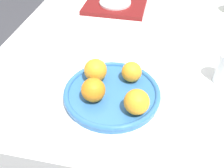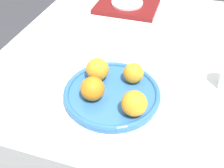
{
  "view_description": "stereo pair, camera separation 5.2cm",
  "coord_description": "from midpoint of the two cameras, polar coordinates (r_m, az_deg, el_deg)",
  "views": [
    {
      "loc": [
        0.01,
        -0.82,
        1.3
      ],
      "look_at": [
        -0.1,
        -0.27,
        0.81
      ],
      "focal_mm": 42.0,
      "sensor_mm": 36.0,
      "label": 1
    },
    {
      "loc": [
        0.06,
        -0.81,
        1.3
      ],
      "look_at": [
        -0.1,
        -0.27,
        0.81
      ],
      "focal_mm": 42.0,
      "sensor_mm": 36.0,
      "label": 2
    }
  ],
  "objects": [
    {
      "name": "fruit_platter",
      "position": [
        0.77,
        -1.92,
        -2.1
      ],
      "size": [
        0.29,
        0.29,
        0.03
      ],
      "color": "#336BAD",
      "rests_on": "table"
    },
    {
      "name": "side_plate",
      "position": [
        1.27,
        -0.51,
        17.28
      ],
      "size": [
        0.15,
        0.15,
        0.01
      ],
      "color": "white",
      "rests_on": "serving_tray"
    },
    {
      "name": "table",
      "position": [
        1.23,
        6.14,
        -7.48
      ],
      "size": [
        1.13,
        1.04,
        0.76
      ],
      "color": "white",
      "rests_on": "ground_plane"
    },
    {
      "name": "napkin",
      "position": [
        0.91,
        11.29,
        4.26
      ],
      "size": [
        0.13,
        0.1,
        0.01
      ],
      "color": "white",
      "rests_on": "table"
    },
    {
      "name": "orange_0",
      "position": [
        0.79,
        -5.49,
        2.95
      ],
      "size": [
        0.07,
        0.07,
        0.07
      ],
      "color": "orange",
      "rests_on": "fruit_platter"
    },
    {
      "name": "orange_1",
      "position": [
        0.69,
        3.27,
        -3.99
      ],
      "size": [
        0.07,
        0.07,
        0.07
      ],
      "color": "orange",
      "rests_on": "fruit_platter"
    },
    {
      "name": "ground_plane",
      "position": [
        1.54,
        5.09,
        -16.84
      ],
      "size": [
        12.0,
        12.0,
        0.0
      ],
      "primitive_type": "plane",
      "color": "#38383D"
    },
    {
      "name": "orange_2",
      "position": [
        0.79,
        2.43,
        2.61
      ],
      "size": [
        0.06,
        0.06,
        0.06
      ],
      "color": "orange",
      "rests_on": "fruit_platter"
    },
    {
      "name": "orange_3",
      "position": [
        0.73,
        -6.13,
        -1.36
      ],
      "size": [
        0.07,
        0.07,
        0.07
      ],
      "color": "orange",
      "rests_on": "fruit_platter"
    },
    {
      "name": "serving_tray",
      "position": [
        1.27,
        -0.5,
        16.66
      ],
      "size": [
        0.28,
        0.22,
        0.02
      ],
      "color": "maroon",
      "rests_on": "table"
    }
  ]
}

